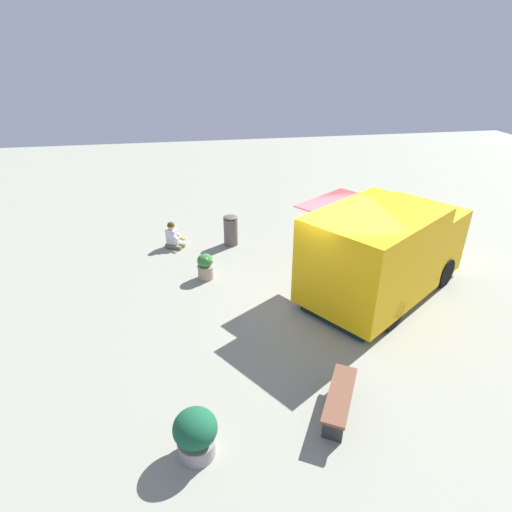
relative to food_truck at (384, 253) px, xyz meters
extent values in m
plane|color=gray|center=(-0.12, 1.44, -1.15)|extent=(40.00, 40.00, 0.00)
cube|color=yellow|center=(-0.34, 0.49, 0.15)|extent=(3.69, 3.96, 2.17)
cube|color=yellow|center=(0.98, -1.44, -0.07)|extent=(2.56, 2.37, 1.73)
cube|color=black|center=(1.36, -2.00, 0.24)|extent=(1.50, 1.03, 0.66)
cube|color=black|center=(0.60, 1.12, 0.28)|extent=(1.03, 1.50, 0.76)
cube|color=#DA373C|center=(0.84, 1.28, 1.20)|extent=(1.60, 1.96, 0.03)
cube|color=black|center=(0.06, -0.09, -1.04)|extent=(3.97, 4.67, 0.21)
cylinder|color=black|center=(0.04, -1.85, -0.76)|extent=(0.62, 0.77, 0.78)
cylinder|color=black|center=(1.71, -0.72, -0.76)|extent=(0.62, 0.77, 0.78)
cylinder|color=black|center=(-1.50, 0.40, -0.76)|extent=(0.62, 0.77, 0.78)
cylinder|color=black|center=(0.17, 1.54, -0.76)|extent=(0.62, 0.77, 0.78)
ellipsoid|color=#6A7050|center=(3.69, 5.35, -1.08)|extent=(0.65, 0.68, 0.12)
cube|color=#6A7050|center=(3.50, 5.24, -1.09)|extent=(0.29, 0.36, 0.11)
cube|color=#6A7050|center=(3.66, 5.13, -1.09)|extent=(0.29, 0.36, 0.11)
cube|color=silver|center=(3.69, 5.35, -0.78)|extent=(0.37, 0.40, 0.48)
sphere|color=#D4B285|center=(3.69, 5.35, -0.43)|extent=(0.23, 0.23, 0.23)
sphere|color=#553A0E|center=(3.69, 5.35, -0.40)|extent=(0.23, 0.23, 0.23)
cube|color=silver|center=(3.53, 5.29, -0.71)|extent=(0.26, 0.33, 0.26)
cube|color=silver|center=(3.70, 5.18, -0.71)|extent=(0.26, 0.33, 0.26)
cylinder|color=#E4B355|center=(3.52, 5.09, -0.78)|extent=(0.33, 0.31, 0.07)
cube|color=#71A152|center=(3.52, 5.09, -0.77)|extent=(0.26, 0.24, 0.02)
cylinder|color=gray|center=(-4.06, 4.93, -0.99)|extent=(0.59, 0.59, 0.32)
torus|color=gray|center=(-4.06, 4.93, -0.84)|extent=(0.61, 0.61, 0.04)
ellipsoid|color=#1A5838|center=(-4.06, 4.93, -0.57)|extent=(0.70, 0.70, 0.59)
sphere|color=red|center=(-3.87, 4.76, -0.44)|extent=(0.07, 0.07, 0.07)
sphere|color=red|center=(-3.85, 4.75, -0.47)|extent=(0.08, 0.08, 0.08)
sphere|color=#C62D46|center=(-4.11, 4.64, -0.53)|extent=(0.07, 0.07, 0.07)
sphere|color=red|center=(-4.30, 5.02, -0.43)|extent=(0.09, 0.09, 0.09)
cylinder|color=#A39182|center=(1.50, 4.43, -0.95)|extent=(0.43, 0.43, 0.39)
torus|color=tan|center=(1.50, 4.43, -0.77)|extent=(0.46, 0.46, 0.04)
ellipsoid|color=#347B32|center=(1.50, 4.43, -0.59)|extent=(0.43, 0.43, 0.37)
sphere|color=white|center=(1.37, 4.39, -0.48)|extent=(0.08, 0.08, 0.08)
sphere|color=white|center=(1.58, 4.53, -0.47)|extent=(0.06, 0.06, 0.06)
sphere|color=white|center=(1.43, 4.26, -0.55)|extent=(0.08, 0.08, 0.08)
cube|color=brown|center=(-3.67, 2.44, -0.69)|extent=(1.43, 1.06, 0.06)
cube|color=#2D2E2E|center=(-4.17, 2.72, -0.93)|extent=(0.24, 0.33, 0.43)
cube|color=#2D2E2E|center=(-3.18, 2.15, -0.93)|extent=(0.24, 0.33, 0.43)
cylinder|color=#5D5452|center=(3.56, 3.48, -0.70)|extent=(0.45, 0.45, 0.90)
ellipsoid|color=#594F4E|center=(3.56, 3.48, -0.21)|extent=(0.46, 0.46, 0.10)
camera|label=1|loc=(-8.60, 4.77, 4.71)|focal=29.06mm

